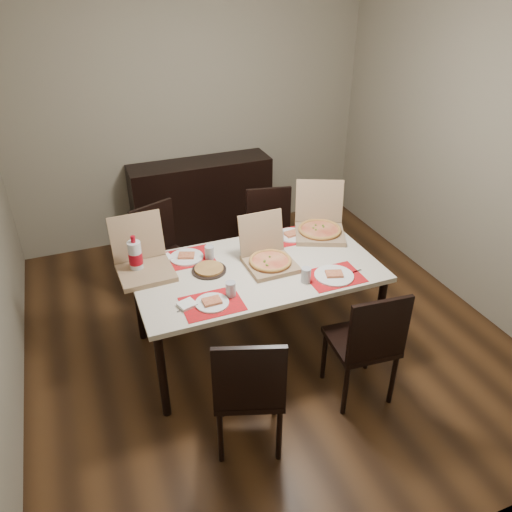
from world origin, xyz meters
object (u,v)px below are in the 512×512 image
(chair_near_left, at_px, (249,388))
(chair_near_right, at_px, (367,342))
(pizza_box_center, at_px, (269,258))
(soda_bottle, at_px, (136,257))
(chair_far_right, at_px, (271,235))
(chair_far_left, at_px, (163,252))
(sideboard, at_px, (202,201))
(dining_table, at_px, (256,275))
(dip_bowl, at_px, (257,254))

(chair_near_left, distance_m, chair_near_right, 0.90)
(chair_near_right, relative_size, pizza_box_center, 2.33)
(soda_bottle, bearing_deg, chair_far_right, 23.93)
(chair_near_left, distance_m, pizza_box_center, 1.08)
(chair_far_left, bearing_deg, sideboard, 57.81)
(pizza_box_center, height_order, soda_bottle, pizza_box_center)
(chair_far_left, xyz_separation_m, soda_bottle, (-0.30, -0.63, 0.37))
(pizza_box_center, bearing_deg, chair_near_left, -119.15)
(dining_table, bearing_deg, sideboard, 86.25)
(dining_table, relative_size, pizza_box_center, 4.51)
(sideboard, height_order, pizza_box_center, pizza_box_center)
(dip_bowl, bearing_deg, sideboard, 88.21)
(chair_far_right, bearing_deg, soda_bottle, -156.07)
(pizza_box_center, bearing_deg, soda_bottle, 164.87)
(chair_far_right, xyz_separation_m, soda_bottle, (-1.31, -0.58, 0.37))
(sideboard, bearing_deg, dining_table, -93.75)
(chair_near_right, height_order, pizza_box_center, pizza_box_center)
(dining_table, distance_m, pizza_box_center, 0.16)
(dip_bowl, bearing_deg, chair_far_right, 58.98)
(chair_near_left, distance_m, soda_bottle, 1.29)
(sideboard, distance_m, dining_table, 1.95)
(chair_near_left, height_order, dip_bowl, chair_near_left)
(dip_bowl, bearing_deg, dining_table, -113.86)
(chair_near_left, height_order, chair_near_right, same)
(sideboard, relative_size, chair_far_right, 1.61)
(chair_near_left, bearing_deg, dip_bowl, 65.98)
(chair_far_left, xyz_separation_m, chair_far_right, (1.01, -0.04, 0.00))
(sideboard, bearing_deg, soda_bottle, -119.83)
(chair_far_right, bearing_deg, chair_near_right, -89.70)
(chair_near_right, bearing_deg, pizza_box_center, 115.72)
(dip_bowl, height_order, soda_bottle, soda_bottle)
(sideboard, bearing_deg, dip_bowl, -91.79)
(pizza_box_center, distance_m, soda_bottle, 0.97)
(pizza_box_center, bearing_deg, dining_table, -175.52)
(sideboard, bearing_deg, chair_near_left, -100.54)
(sideboard, height_order, chair_far_right, chair_far_right)
(sideboard, bearing_deg, chair_far_left, -122.19)
(dip_bowl, bearing_deg, chair_near_right, -66.32)
(sideboard, distance_m, chair_far_left, 1.24)
(chair_far_left, height_order, pizza_box_center, pizza_box_center)
(chair_near_right, distance_m, chair_far_right, 1.64)
(pizza_box_center, bearing_deg, chair_far_left, 125.85)
(dining_table, bearing_deg, chair_far_right, 60.28)
(chair_far_left, height_order, chair_far_right, same)
(chair_near_left, bearing_deg, chair_far_right, 63.13)
(chair_far_right, distance_m, pizza_box_center, 0.96)
(chair_near_left, relative_size, pizza_box_center, 2.33)
(sideboard, bearing_deg, chair_near_right, -82.40)
(chair_near_left, bearing_deg, chair_far_left, 94.22)
(dining_table, distance_m, chair_far_right, 0.99)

